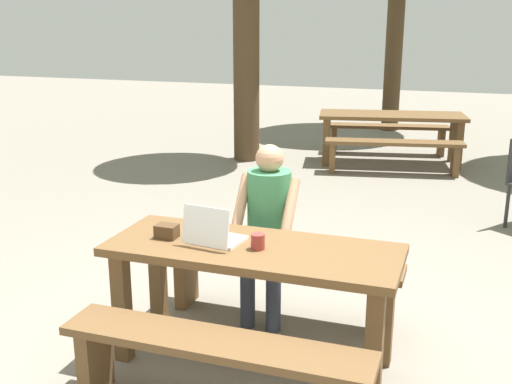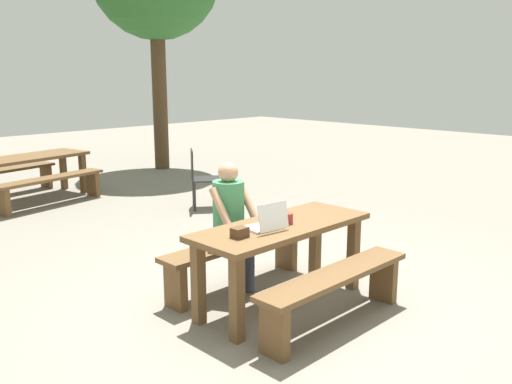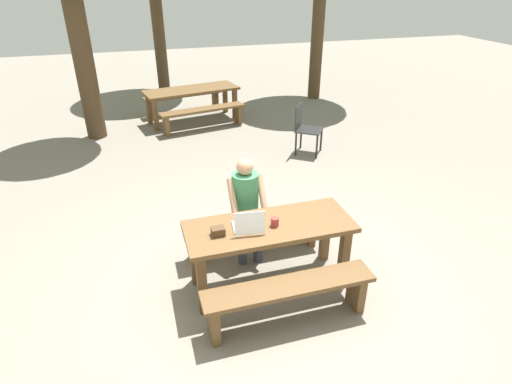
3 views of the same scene
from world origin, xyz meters
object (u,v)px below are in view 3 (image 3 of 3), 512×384
object	(u,v)px
small_pouch	(218,231)
coffee_mug	(275,222)
plastic_chair	(305,127)
picnic_table_mid	(192,94)
picnic_table_front	(269,235)
person_seated	(246,203)
laptop	(249,225)

from	to	relation	value
small_pouch	coffee_mug	size ratio (longest dim) A/B	1.42
plastic_chair	picnic_table_mid	bearing A→B (deg)	70.69
coffee_mug	plastic_chair	world-z (taller)	plastic_chair
picnic_table_front	plastic_chair	world-z (taller)	plastic_chair
person_seated	plastic_chair	distance (m)	3.27
plastic_chair	picnic_table_mid	distance (m)	2.90
picnic_table_front	coffee_mug	xyz separation A→B (m)	(0.04, -0.03, 0.18)
small_pouch	plastic_chair	bearing A→B (deg)	55.18
small_pouch	person_seated	xyz separation A→B (m)	(0.44, 0.58, -0.07)
picnic_table_front	plastic_chair	distance (m)	3.68
laptop	person_seated	distance (m)	0.61
picnic_table_front	picnic_table_mid	size ratio (longest dim) A/B	0.81
coffee_mug	picnic_table_mid	xyz separation A→B (m)	(0.05, 5.65, -0.18)
plastic_chair	picnic_table_mid	xyz separation A→B (m)	(-1.65, 2.38, 0.12)
picnic_table_front	laptop	xyz separation A→B (m)	(-0.23, -0.04, 0.19)
laptop	plastic_chair	xyz separation A→B (m)	(1.97, 3.28, -0.32)
picnic_table_mid	plastic_chair	bearing A→B (deg)	-66.30
person_seated	plastic_chair	size ratio (longest dim) A/B	1.37
picnic_table_mid	laptop	bearing A→B (deg)	-104.30
plastic_chair	small_pouch	bearing A→B (deg)	-178.86
coffee_mug	plastic_chair	size ratio (longest dim) A/B	0.10
picnic_table_front	small_pouch	world-z (taller)	small_pouch
coffee_mug	picnic_table_mid	world-z (taller)	coffee_mug
laptop	person_seated	bearing A→B (deg)	-96.36
plastic_chair	picnic_table_mid	size ratio (longest dim) A/B	0.42
picnic_table_front	laptop	size ratio (longest dim) A/B	5.20
small_pouch	laptop	bearing A→B (deg)	-1.59
laptop	small_pouch	size ratio (longest dim) A/B	2.55
person_seated	picnic_table_mid	xyz separation A→B (m)	(0.18, 5.07, -0.11)
picnic_table_mid	person_seated	bearing A→B (deg)	-103.10
laptop	coffee_mug	bearing A→B (deg)	-171.36
small_pouch	picnic_table_mid	world-z (taller)	small_pouch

